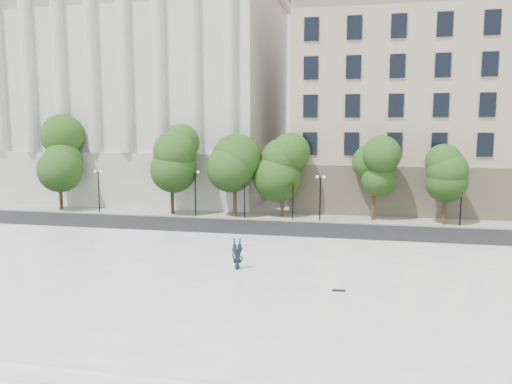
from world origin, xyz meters
The scene contains 12 objects.
ground centered at (0.00, 0.00, 0.00)m, with size 160.00×160.00×0.00m, color #B6B3AC.
plaza centered at (0.00, 3.00, 0.23)m, with size 44.00×22.00×0.45m, color white.
street centered at (0.00, 18.00, 0.01)m, with size 60.00×8.00×0.02m, color black.
far_sidewalk centered at (0.00, 24.00, 0.06)m, with size 60.00×4.00×0.12m, color #99968D.
building_west centered at (-17.00, 38.57, 12.89)m, with size 31.50×27.65×25.60m.
building_east centered at (20.00, 38.91, 11.14)m, with size 36.00×26.15×23.00m.
traffic_light_west centered at (-1.75, 22.30, 3.63)m, with size 0.60×1.62×4.14m.
traffic_light_east centered at (2.85, 22.30, 3.70)m, with size 0.54×1.76×4.20m.
person_lying centered at (1.82, 4.72, 0.70)m, with size 0.68×0.44×1.85m, color black.
skateboard centered at (7.82, 1.95, 0.49)m, with size 0.69×0.18×0.07m, color black.
street_trees centered at (-2.69, 23.54, 4.96)m, with size 41.96×5.51×7.78m.
lamp_posts centered at (-0.31, 22.60, 3.02)m, with size 35.29×0.28×4.54m.
Camera 1 is at (8.55, -23.00, 8.89)m, focal length 35.00 mm.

